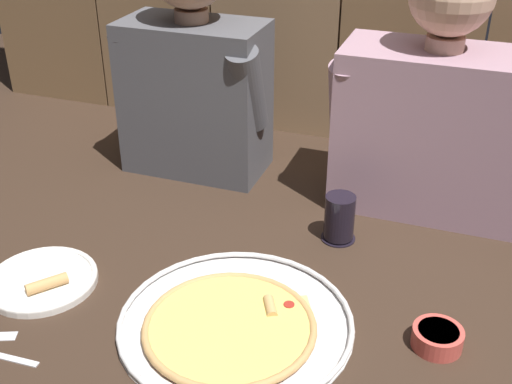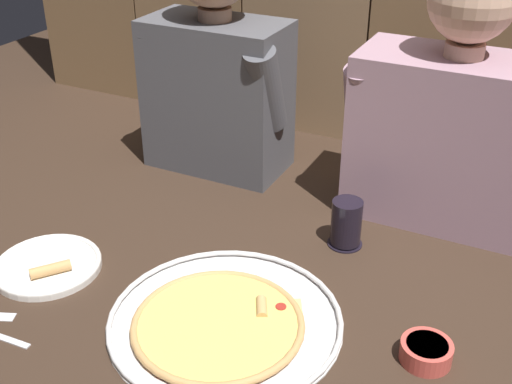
# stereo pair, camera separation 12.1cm
# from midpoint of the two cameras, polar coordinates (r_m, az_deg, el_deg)

# --- Properties ---
(ground_plane) EXTENTS (3.20, 3.20, 0.00)m
(ground_plane) POSITION_cam_midpoint_polar(r_m,az_deg,el_deg) (1.24, 0.35, -9.28)
(ground_plane) COLOR #332319
(pizza_tray) EXTENTS (0.42, 0.42, 0.03)m
(pizza_tray) POSITION_cam_midpoint_polar(r_m,az_deg,el_deg) (1.17, 0.08, -11.40)
(pizza_tray) COLOR silver
(pizza_tray) RESTS_ON ground
(dinner_plate) EXTENTS (0.21, 0.21, 0.03)m
(dinner_plate) POSITION_cam_midpoint_polar(r_m,az_deg,el_deg) (1.35, -15.34, -6.30)
(dinner_plate) COLOR white
(dinner_plate) RESTS_ON ground
(drinking_glass) EXTENTS (0.07, 0.07, 0.10)m
(drinking_glass) POSITION_cam_midpoint_polar(r_m,az_deg,el_deg) (1.38, 10.42, -2.82)
(drinking_glass) COLOR black
(drinking_glass) RESTS_ON ground
(dipping_bowl) EXTENTS (0.09, 0.09, 0.04)m
(dipping_bowl) POSITION_cam_midpoint_polar(r_m,az_deg,el_deg) (1.16, 17.74, -13.14)
(dipping_bowl) COLOR #CC4C42
(dipping_bowl) RESTS_ON ground
(diner_left) EXTENTS (0.38, 0.22, 0.61)m
(diner_left) POSITION_cam_midpoint_polar(r_m,az_deg,el_deg) (1.60, -1.32, 12.15)
(diner_left) COLOR #4C4C51
(diner_left) RESTS_ON ground
(diner_right) EXTENTS (0.45, 0.21, 0.58)m
(diner_right) POSITION_cam_midpoint_polar(r_m,az_deg,el_deg) (1.46, 19.35, 6.72)
(diner_right) COLOR gray
(diner_right) RESTS_ON ground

